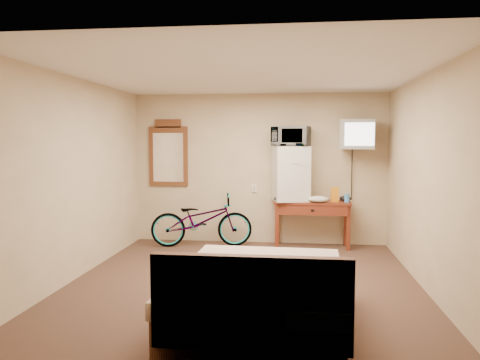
% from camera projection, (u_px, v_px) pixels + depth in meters
% --- Properties ---
extents(room, '(4.60, 4.64, 2.50)m').
position_uv_depth(room, '(244.00, 180.00, 5.57)').
color(room, '#4B3125').
rests_on(room, ground).
extents(desk, '(1.22, 0.49, 0.75)m').
position_uv_depth(desk, '(312.00, 210.00, 7.50)').
color(desk, maroon).
rests_on(desk, floor).
extents(mini_fridge, '(0.64, 0.63, 0.88)m').
position_uv_depth(mini_fridge, '(291.00, 174.00, 7.55)').
color(mini_fridge, silver).
rests_on(mini_fridge, desk).
extents(microwave, '(0.65, 0.51, 0.32)m').
position_uv_depth(microwave, '(291.00, 136.00, 7.50)').
color(microwave, silver).
rests_on(microwave, mini_fridge).
extents(snack_bag, '(0.13, 0.09, 0.23)m').
position_uv_depth(snack_bag, '(335.00, 195.00, 7.42)').
color(snack_bag, orange).
rests_on(snack_bag, desk).
extents(blue_cup, '(0.08, 0.08, 0.14)m').
position_uv_depth(blue_cup, '(347.00, 198.00, 7.36)').
color(blue_cup, '#4189DD').
rests_on(blue_cup, desk).
extents(cloth_cream, '(0.33, 0.25, 0.10)m').
position_uv_depth(cloth_cream, '(318.00, 199.00, 7.36)').
color(cloth_cream, beige).
rests_on(cloth_cream, desk).
extents(cloth_dark_a, '(0.26, 0.19, 0.10)m').
position_uv_depth(cloth_dark_a, '(282.00, 199.00, 7.44)').
color(cloth_dark_a, black).
rests_on(cloth_dark_a, desk).
extents(cloth_dark_b, '(0.19, 0.15, 0.08)m').
position_uv_depth(cloth_dark_b, '(345.00, 198.00, 7.52)').
color(cloth_dark_b, black).
rests_on(cloth_dark_b, desk).
extents(crt_television, '(0.59, 0.63, 0.46)m').
position_uv_depth(crt_television, '(358.00, 134.00, 7.34)').
color(crt_television, black).
rests_on(crt_television, room).
extents(wall_mirror, '(0.67, 0.04, 1.13)m').
position_uv_depth(wall_mirror, '(168.00, 154.00, 7.98)').
color(wall_mirror, brown).
rests_on(wall_mirror, room).
extents(bicycle, '(1.71, 0.86, 0.86)m').
position_uv_depth(bicycle, '(202.00, 220.00, 7.60)').
color(bicycle, black).
rests_on(bicycle, floor).
extents(bed, '(1.57, 2.03, 0.90)m').
position_uv_depth(bed, '(260.00, 297.00, 4.25)').
color(bed, brown).
rests_on(bed, floor).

